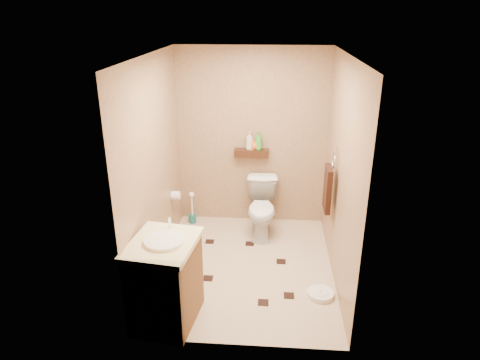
{
  "coord_description": "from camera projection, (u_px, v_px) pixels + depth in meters",
  "views": [
    {
      "loc": [
        0.25,
        -4.26,
        2.82
      ],
      "look_at": [
        -0.09,
        0.25,
        1.0
      ],
      "focal_mm": 32.0,
      "sensor_mm": 36.0,
      "label": 1
    }
  ],
  "objects": [
    {
      "name": "toilet_brush",
      "position": [
        192.0,
        212.0,
        6.0
      ],
      "size": [
        0.11,
        0.11,
        0.47
      ],
      "color": "#186161",
      "rests_on": "ground"
    },
    {
      "name": "bottle_c",
      "position": [
        254.0,
        144.0,
        5.66
      ],
      "size": [
        0.16,
        0.16,
        0.14
      ],
      "primitive_type": "imported",
      "rotation": [
        0.0,
        0.0,
        2.48
      ],
      "color": "#DC4E19",
      "rests_on": "wall_shelf"
    },
    {
      "name": "bottle_d",
      "position": [
        258.0,
        141.0,
        5.64
      ],
      "size": [
        0.11,
        0.11,
        0.25
      ],
      "primitive_type": "imported",
      "rotation": [
        0.0,
        0.0,
        3.02
      ],
      "color": "green",
      "rests_on": "wall_shelf"
    },
    {
      "name": "wall_front",
      "position": [
        237.0,
        227.0,
        3.41
      ],
      "size": [
        2.0,
        0.04,
        2.4
      ],
      "primitive_type": "cube",
      "color": "#A07F5B",
      "rests_on": "ground"
    },
    {
      "name": "wall_back",
      "position": [
        252.0,
        138.0,
        5.72
      ],
      "size": [
        2.0,
        0.04,
        2.4
      ],
      "primitive_type": "cube",
      "color": "#A07F5B",
      "rests_on": "ground"
    },
    {
      "name": "toilet_paper",
      "position": [
        176.0,
        195.0,
        5.45
      ],
      "size": [
        0.12,
        0.11,
        0.12
      ],
      "color": "white",
      "rests_on": "wall_left"
    },
    {
      "name": "bathroom_scale",
      "position": [
        320.0,
        294.0,
        4.5
      ],
      "size": [
        0.32,
        0.32,
        0.06
      ],
      "rotation": [
        0.0,
        0.0,
        -0.17
      ],
      "color": "white",
      "rests_on": "ground"
    },
    {
      "name": "bottle_b",
      "position": [
        253.0,
        144.0,
        5.66
      ],
      "size": [
        0.1,
        0.1,
        0.15
      ],
      "primitive_type": "imported",
      "rotation": [
        0.0,
        0.0,
        5.31
      ],
      "color": "orange",
      "rests_on": "wall_shelf"
    },
    {
      "name": "wall_shelf",
      "position": [
        252.0,
        153.0,
        5.71
      ],
      "size": [
        0.46,
        0.14,
        0.1
      ],
      "primitive_type": "cube",
      "color": "#3A1F0F",
      "rests_on": "wall_back"
    },
    {
      "name": "floor_accents",
      "position": [
        249.0,
        268.0,
        4.98
      ],
      "size": [
        1.1,
        1.3,
        0.01
      ],
      "color": "black",
      "rests_on": "ground"
    },
    {
      "name": "ground",
      "position": [
        246.0,
        267.0,
        5.01
      ],
      "size": [
        2.5,
        2.5,
        0.0
      ],
      "primitive_type": "plane",
      "color": "tan",
      "rests_on": "ground"
    },
    {
      "name": "wall_left",
      "position": [
        154.0,
        169.0,
        4.63
      ],
      "size": [
        0.04,
        2.5,
        2.4
      ],
      "primitive_type": "cube",
      "color": "#A07F5B",
      "rests_on": "ground"
    },
    {
      "name": "towel_ring",
      "position": [
        328.0,
        187.0,
        4.83
      ],
      "size": [
        0.12,
        0.3,
        0.76
      ],
      "color": "silver",
      "rests_on": "wall_right"
    },
    {
      "name": "vanity",
      "position": [
        165.0,
        280.0,
        4.02
      ],
      "size": [
        0.67,
        0.78,
        0.99
      ],
      "rotation": [
        0.0,
        0.0,
        -0.13
      ],
      "color": "brown",
      "rests_on": "ground"
    },
    {
      "name": "bottle_a",
      "position": [
        249.0,
        140.0,
        5.65
      ],
      "size": [
        0.14,
        0.14,
        0.25
      ],
      "primitive_type": "imported",
      "rotation": [
        0.0,
        0.0,
        2.25
      ],
      "color": "beige",
      "rests_on": "wall_shelf"
    },
    {
      "name": "toilet",
      "position": [
        262.0,
        209.0,
        5.63
      ],
      "size": [
        0.43,
        0.73,
        0.73
      ],
      "primitive_type": "imported",
      "rotation": [
        0.0,
        0.0,
        0.03
      ],
      "color": "white",
      "rests_on": "ground"
    },
    {
      "name": "wall_right",
      "position": [
        341.0,
        174.0,
        4.49
      ],
      "size": [
        0.04,
        2.5,
        2.4
      ],
      "primitive_type": "cube",
      "color": "#A07F5B",
      "rests_on": "ground"
    },
    {
      "name": "ceiling",
      "position": [
        247.0,
        55.0,
        4.11
      ],
      "size": [
        2.0,
        2.5,
        0.02
      ],
      "primitive_type": "cube",
      "color": "silver",
      "rests_on": "wall_back"
    }
  ]
}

